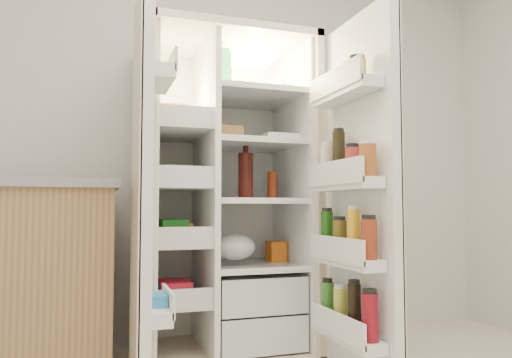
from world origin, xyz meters
name	(u,v)px	position (x,y,z in m)	size (l,w,h in m)	color
wall_back	(213,129)	(0.00, 2.00, 1.35)	(4.00, 0.02, 2.70)	silver
refrigerator	(224,225)	(-0.02, 1.65, 0.74)	(0.92, 0.70, 1.80)	beige
freezer_door	(142,196)	(-0.53, 1.05, 0.89)	(0.15, 0.40, 1.72)	white
fridge_door	(358,202)	(0.45, 0.96, 0.87)	(0.17, 0.58, 1.72)	white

